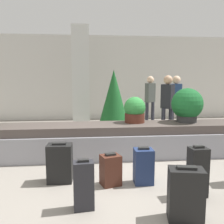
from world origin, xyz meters
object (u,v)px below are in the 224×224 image
pillar (81,78)px  suitcase_5 (60,163)px  suitcase_6 (84,185)px  potted_plant_0 (135,110)px  suitcase_0 (111,170)px  suitcase_3 (186,194)px  traveler_2 (167,101)px  suitcase_2 (143,166)px  suitcase_4 (198,172)px  traveler_1 (150,96)px  potted_plant_1 (187,105)px  traveler_0 (176,99)px  decorated_tree (114,100)px

pillar → suitcase_5: size_ratio=5.14×
suitcase_6 → potted_plant_0: size_ratio=1.15×
suitcase_0 → suitcase_3: size_ratio=0.78×
traveler_2 → suitcase_2: bearing=-60.6°
suitcase_4 → suitcase_0: bearing=154.4°
suitcase_6 → traveler_1: bearing=62.7°
suitcase_4 → potted_plant_1: size_ratio=0.97×
suitcase_0 → potted_plant_1: size_ratio=0.67×
suitcase_4 → potted_plant_1: bearing=68.7°
potted_plant_0 → suitcase_6: bearing=-115.2°
suitcase_3 → pillar: bearing=114.4°
traveler_0 → potted_plant_1: bearing=-88.5°
suitcase_0 → decorated_tree: 3.34m
decorated_tree → potted_plant_0: bearing=-80.5°
traveler_0 → traveler_2: bearing=-111.6°
suitcase_3 → traveler_0: 4.73m
pillar → potted_plant_0: bearing=-67.1°
pillar → suitcase_2: bearing=-76.9°
suitcase_6 → traveler_0: 4.90m
suitcase_2 → traveler_1: bearing=75.1°
suitcase_2 → decorated_tree: bearing=92.5°
suitcase_3 → suitcase_4: size_ratio=0.90×
suitcase_2 → suitcase_4: (0.64, -0.48, 0.07)m
potted_plant_0 → traveler_1: 3.16m
pillar → decorated_tree: (0.92, -1.19, -0.60)m
suitcase_2 → potted_plant_0: potted_plant_0 is taller
pillar → traveler_1: bearing=3.6°
potted_plant_0 → potted_plant_1: size_ratio=0.75×
pillar → suitcase_6: size_ratio=5.08×
potted_plant_0 → traveler_0: traveler_0 is taller
pillar → suitcase_2: pillar is taller
pillar → potted_plant_0: (1.19, -2.82, -0.68)m
suitcase_0 → suitcase_4: bearing=-39.7°
suitcase_5 → suitcase_6: bearing=-63.9°
suitcase_2 → potted_plant_0: bearing=84.7°
suitcase_2 → traveler_0: size_ratio=0.34×
decorated_tree → suitcase_2: bearing=-88.1°
pillar → decorated_tree: 1.62m
suitcase_2 → potted_plant_0: 1.73m
decorated_tree → traveler_2: bearing=-16.8°
suitcase_0 → suitcase_4: size_ratio=0.70×
suitcase_5 → traveler_0: traveler_0 is taller
suitcase_2 → traveler_1: size_ratio=0.34×
suitcase_2 → potted_plant_1: size_ratio=0.78×
suitcase_0 → decorated_tree: (0.40, 3.22, 0.77)m
suitcase_5 → decorated_tree: size_ratio=0.34×
decorated_tree → suitcase_0: bearing=-97.0°
suitcase_3 → traveler_1: 5.71m
potted_plant_0 → potted_plant_1: potted_plant_1 is taller
suitcase_3 → decorated_tree: 4.31m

